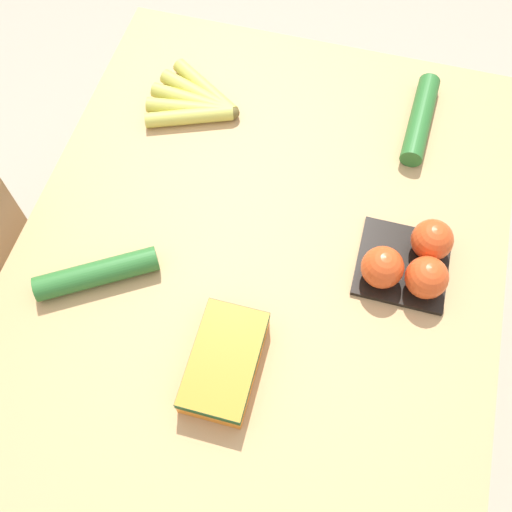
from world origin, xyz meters
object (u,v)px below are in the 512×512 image
at_px(cucumber_near, 420,119).
at_px(cucumber_far, 97,274).
at_px(carrot_bag, 222,361).
at_px(banana_bunch, 196,102).
at_px(tomato_pack, 412,262).

relative_size(cucumber_near, cucumber_far, 1.05).
xyz_separation_m(carrot_bag, cucumber_far, (0.10, 0.27, -0.01)).
distance_m(carrot_bag, cucumber_far, 0.29).
height_order(banana_bunch, cucumber_far, cucumber_far).
relative_size(tomato_pack, cucumber_far, 0.78).
xyz_separation_m(tomato_pack, cucumber_far, (-0.16, 0.56, -0.02)).
bearing_deg(carrot_bag, cucumber_near, -22.42).
bearing_deg(cucumber_far, cucumber_near, -45.44).
bearing_deg(cucumber_far, banana_bunch, -6.22).
distance_m(cucumber_near, cucumber_far, 0.75).
height_order(banana_bunch, carrot_bag, carrot_bag).
xyz_separation_m(banana_bunch, cucumber_near, (0.07, -0.48, 0.01)).
height_order(cucumber_near, cucumber_far, same).
relative_size(tomato_pack, cucumber_near, 0.74).
distance_m(tomato_pack, cucumber_far, 0.58).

